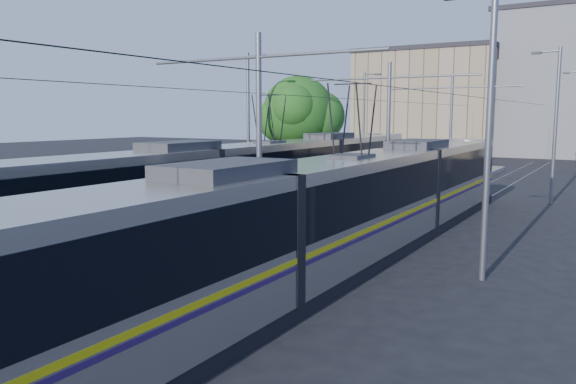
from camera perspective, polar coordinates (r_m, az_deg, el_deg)
The scene contains 12 objects.
ground at distance 14.06m, azimuth -21.87°, elevation -11.75°, with size 160.00×160.00×0.00m, color black.
platform at distance 27.42m, azimuth 7.71°, elevation -1.56°, with size 4.00×50.00×0.30m, color gray.
tactile_strip_left at distance 28.00m, azimuth 5.00°, elevation -1.01°, with size 0.70×50.00×0.01m, color gray.
tactile_strip_right at distance 26.86m, azimuth 10.55°, elevation -1.48°, with size 0.70×50.00×0.01m, color gray.
rails at distance 27.44m, azimuth 7.71°, elevation -1.84°, with size 8.71×70.00×0.03m.
tram_left at distance 26.42m, azimuth -1.89°, elevation 1.56°, with size 2.43×30.91×5.50m.
tram_right at distance 17.29m, azimuth 6.39°, elevation -1.29°, with size 2.43×30.94×5.50m.
catenary at distance 24.48m, azimuth 5.21°, elevation 7.65°, with size 9.20×70.00×7.00m.
street_lamps at distance 30.78m, azimuth 10.85°, elevation 6.92°, with size 15.18×38.22×8.00m.
shelter at distance 22.33m, azimuth 2.50°, elevation -0.21°, with size 0.62×1.00×2.22m.
tree at distance 34.65m, azimuth 1.64°, elevation 8.02°, with size 4.80×4.44×6.98m.
building_left at distance 70.96m, azimuth 14.36°, elevation 8.85°, with size 16.32×12.24×12.37m.
Camera 1 is at (10.74, -7.84, 4.56)m, focal length 35.00 mm.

